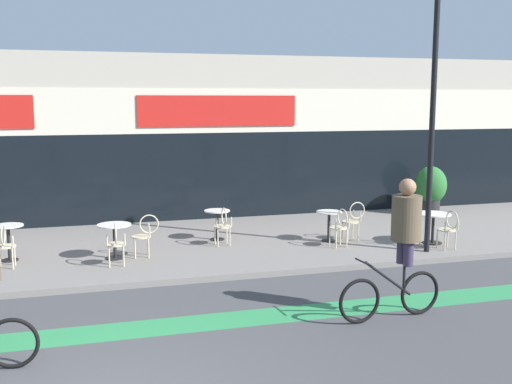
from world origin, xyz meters
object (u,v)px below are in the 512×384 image
(bistro_table_3, at_px, (329,220))
(lamp_post, at_px, (433,102))
(cafe_chair_4_near, at_px, (449,227))
(planter_pot, at_px, (430,188))
(cafe_chair_0_near, at_px, (5,243))
(bistro_table_4, at_px, (433,222))
(cafe_chair_3_side, at_px, (353,218))
(cafe_chair_2_near, at_px, (223,224))
(cafe_chair_1_side, at_px, (145,233))
(cafe_chair_1_near, at_px, (116,241))
(bistro_table_2, at_px, (217,219))
(cafe_chair_3_near, at_px, (340,225))
(bistro_table_1, at_px, (114,234))
(bistro_table_0, at_px, (9,236))
(cyclist_0, at_px, (402,238))
(cafe_chair_4_side, at_px, (409,223))

(bistro_table_3, relative_size, lamp_post, 0.13)
(cafe_chair_4_near, height_order, planter_pot, planter_pot)
(cafe_chair_0_near, xyz_separation_m, planter_pot, (11.22, 2.87, 0.24))
(bistro_table_4, relative_size, cafe_chair_3_side, 0.88)
(cafe_chair_3_side, xyz_separation_m, planter_pot, (3.56, 2.41, 0.24))
(cafe_chair_4_near, bearing_deg, cafe_chair_2_near, 66.72)
(cafe_chair_1_side, bearing_deg, bistro_table_4, 177.66)
(cafe_chair_1_near, relative_size, cafe_chair_3_side, 1.00)
(bistro_table_3, distance_m, bistro_table_4, 2.39)
(bistro_table_2, xyz_separation_m, cafe_chair_3_near, (2.51, -1.47, 0.02))
(bistro_table_2, relative_size, bistro_table_4, 0.90)
(bistro_table_1, distance_m, cafe_chair_2_near, 2.47)
(cafe_chair_3_near, bearing_deg, bistro_table_0, 75.96)
(cafe_chair_1_side, bearing_deg, lamp_post, 171.16)
(cafe_chair_3_side, height_order, cyclist_0, cyclist_0)
(bistro_table_4, distance_m, cafe_chair_3_near, 2.24)
(bistro_table_0, relative_size, bistro_table_4, 0.95)
(cafe_chair_2_near, height_order, planter_pot, planter_pot)
(bistro_table_3, bearing_deg, cafe_chair_4_near, -33.44)
(bistro_table_1, xyz_separation_m, cafe_chair_4_side, (6.53, -0.61, -0.01))
(bistro_table_0, height_order, cafe_chair_3_near, cafe_chair_3_near)
(cafe_chair_1_side, height_order, planter_pot, planter_pot)
(bistro_table_4, xyz_separation_m, cyclist_0, (-2.97, -3.82, 0.66))
(cafe_chair_4_side, xyz_separation_m, cyclist_0, (-2.35, -3.82, 0.65))
(bistro_table_0, xyz_separation_m, cafe_chair_0_near, (-0.00, -0.63, -0.01))
(bistro_table_4, xyz_separation_m, cafe_chair_3_near, (-2.23, 0.23, 0.01))
(bistro_table_3, xyz_separation_m, cafe_chair_3_side, (0.63, 0.00, 0.02))
(bistro_table_0, height_order, cafe_chair_4_side, cafe_chair_4_side)
(cafe_chair_4_side, height_order, lamp_post, lamp_post)
(cafe_chair_3_side, bearing_deg, cyclist_0, 70.14)
(bistro_table_4, relative_size, cafe_chair_4_side, 0.88)
(cafe_chair_2_near, bearing_deg, cafe_chair_1_side, 102.89)
(cafe_chair_2_near, bearing_deg, cyclist_0, -161.82)
(bistro_table_3, bearing_deg, cyclist_0, -98.95)
(cyclist_0, bearing_deg, bistro_table_3, -104.27)
(bistro_table_1, distance_m, cafe_chair_0_near, 2.12)
(cafe_chair_3_side, distance_m, lamp_post, 3.29)
(bistro_table_4, height_order, cafe_chair_4_near, cafe_chair_4_near)
(cafe_chair_1_side, distance_m, cafe_chair_3_near, 4.33)
(cafe_chair_4_near, relative_size, lamp_post, 0.16)
(bistro_table_0, distance_m, cafe_chair_3_near, 7.08)
(cafe_chair_0_near, distance_m, cafe_chair_3_side, 7.67)
(cafe_chair_4_side, bearing_deg, cafe_chair_2_near, 166.03)
(bistro_table_3, xyz_separation_m, lamp_post, (1.69, -1.50, 2.74))
(bistro_table_4, bearing_deg, cyclist_0, -127.89)
(cafe_chair_1_near, height_order, cafe_chair_2_near, same)
(cafe_chair_3_near, height_order, lamp_post, lamp_post)
(cafe_chair_0_near, distance_m, cafe_chair_1_near, 2.15)
(bistro_table_2, bearing_deg, lamp_post, -29.23)
(cafe_chair_4_near, bearing_deg, bistro_table_2, 60.33)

